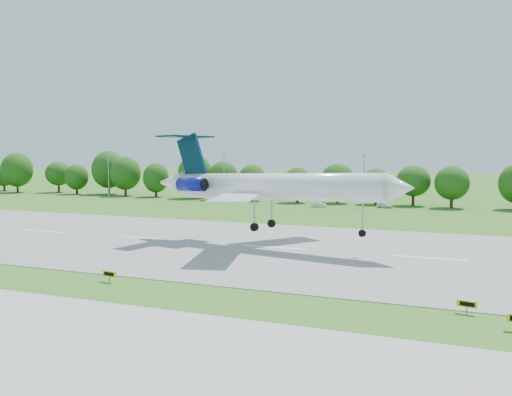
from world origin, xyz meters
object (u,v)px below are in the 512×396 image
service_vehicle_a (319,205)px  taxi_sign_left (109,274)px  airliner (264,185)px  service_vehicle_b (384,205)px

service_vehicle_a → taxi_sign_left: bearing=173.1°
airliner → taxi_sign_left: 27.21m
taxi_sign_left → service_vehicle_b: 85.77m
service_vehicle_a → service_vehicle_b: 14.89m
airliner → service_vehicle_b: (5.80, 59.54, -7.77)m
airliner → service_vehicle_a: airliner is taller
airliner → taxi_sign_left: size_ratio=23.51×
airliner → service_vehicle_a: size_ratio=10.89×
airliner → taxi_sign_left: (-6.35, -25.36, -7.55)m
airliner → service_vehicle_a: 56.70m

